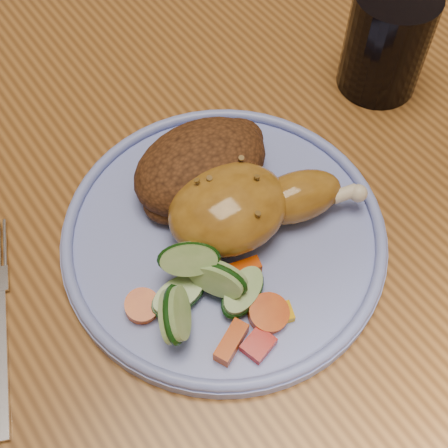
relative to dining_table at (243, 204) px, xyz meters
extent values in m
plane|color=brown|center=(0.00, 0.00, -0.67)|extent=(4.00, 4.00, 0.00)
cube|color=brown|center=(0.00, 0.00, 0.06)|extent=(0.90, 1.40, 0.04)
cube|color=#4C2D16|center=(0.00, 0.55, -0.24)|extent=(0.42, 0.42, 0.04)
cylinder|color=#4C2D16|center=(-0.18, 0.37, -0.46)|extent=(0.04, 0.04, 0.41)
cylinder|color=#4C2D16|center=(0.18, 0.37, -0.46)|extent=(0.04, 0.04, 0.41)
cylinder|color=#4C2D16|center=(0.18, 0.73, -0.46)|extent=(0.04, 0.04, 0.41)
cylinder|color=#7888DB|center=(-0.07, -0.06, 0.09)|extent=(0.28, 0.28, 0.01)
torus|color=#7888DB|center=(-0.07, -0.06, 0.10)|extent=(0.28, 0.28, 0.01)
ellipsoid|color=#9D6920|center=(-0.06, -0.06, 0.12)|extent=(0.11, 0.10, 0.06)
ellipsoid|color=#9D6920|center=(-0.01, -0.08, 0.12)|extent=(0.09, 0.06, 0.04)
sphere|color=beige|center=(0.04, -0.11, 0.12)|extent=(0.02, 0.02, 0.02)
ellipsoid|color=#4E2913|center=(-0.06, -0.01, 0.12)|extent=(0.12, 0.09, 0.05)
ellipsoid|color=#4E2913|center=(-0.01, 0.00, 0.11)|extent=(0.06, 0.05, 0.03)
ellipsoid|color=#4E2913|center=(-0.09, -0.02, 0.11)|extent=(0.05, 0.05, 0.03)
cube|color=#A50A05|center=(-0.11, -0.16, 0.10)|extent=(0.03, 0.02, 0.01)
cube|color=#E5A507|center=(-0.08, -0.15, 0.10)|extent=(0.02, 0.02, 0.01)
cube|color=#CF4806|center=(-0.08, -0.10, 0.10)|extent=(0.03, 0.02, 0.01)
cylinder|color=#CF4806|center=(-0.09, -0.15, 0.10)|extent=(0.03, 0.03, 0.02)
cylinder|color=#CF4806|center=(-0.16, -0.08, 0.10)|extent=(0.03, 0.03, 0.02)
cube|color=#CF4806|center=(-0.13, -0.15, 0.10)|extent=(0.04, 0.03, 0.01)
cylinder|color=#9CB877|center=(-0.15, -0.11, 0.12)|extent=(0.05, 0.06, 0.05)
cylinder|color=#9CB877|center=(-0.12, -0.08, 0.13)|extent=(0.06, 0.06, 0.04)
cylinder|color=#9CB877|center=(-0.14, -0.09, 0.10)|extent=(0.05, 0.05, 0.02)
cylinder|color=#9CB877|center=(-0.09, -0.12, 0.10)|extent=(0.06, 0.06, 0.02)
cylinder|color=#9CB877|center=(-0.11, -0.11, 0.12)|extent=(0.05, 0.05, 0.05)
cylinder|color=black|center=(0.17, 0.00, 0.14)|extent=(0.08, 0.08, 0.11)
camera|label=1|loc=(-0.23, -0.29, 0.55)|focal=50.00mm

